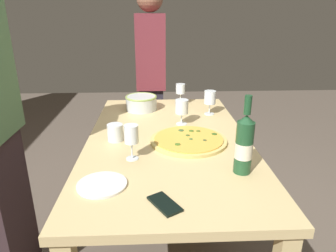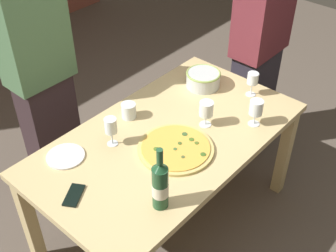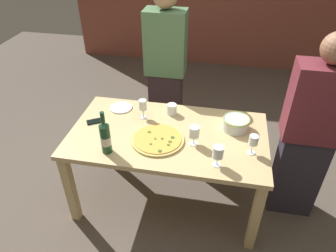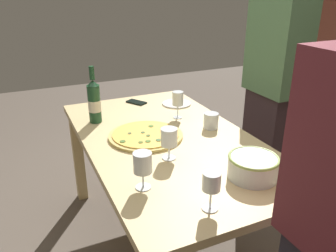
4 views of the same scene
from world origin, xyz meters
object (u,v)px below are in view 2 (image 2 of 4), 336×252
Objects in this scene: wine_bottle at (160,185)px; person_guest_left at (40,75)px; wine_glass_by_bottle at (206,109)px; person_host at (259,49)px; side_plate at (66,156)px; dining_table at (168,148)px; serving_bowl at (203,79)px; wine_glass_near_pizza at (111,127)px; wine_glass_far_left at (253,80)px; wine_glass_far_right at (256,108)px; cell_phone at (74,195)px; cup_amber at (129,111)px; pizza at (176,148)px.

wine_bottle is 0.21× the size of person_guest_left.
person_host reaches higher than wine_glass_by_bottle.
dining_table is at bearing -30.76° from side_plate.
serving_bowl is (0.54, 0.17, 0.15)m from dining_table.
wine_glass_by_bottle is at bearing 7.38° from person_host.
wine_glass_by_bottle is (0.48, -0.28, -0.01)m from wine_glass_near_pizza.
wine_glass_far_right reaches higher than wine_glass_far_left.
wine_bottle is at bearing -142.57° from dining_table.
wine_glass_far_right is 1.12m from cell_phone.
wine_glass_far_right is (0.19, -0.21, 0.00)m from wine_glass_by_bottle.
wine_bottle is 0.72m from cup_amber.
cell_phone is 0.97m from person_guest_left.
serving_bowl is at bearing -12.41° from cup_amber.
person_guest_left reaches higher than cup_amber.
serving_bowl is 1.37× the size of wine_glass_far_right.
wine_glass_near_pizza is 1.36m from person_host.
dining_table is 0.93× the size of person_guest_left.
wine_glass_by_bottle and wine_glass_far_left have the same top height.
person_host is (0.88, 0.19, -0.04)m from wine_glass_by_bottle.
wine_glass_far_left is 0.09× the size of person_guest_left.
person_guest_left is (0.21, 1.21, -0.01)m from wine_bottle.
serving_bowl is 0.13× the size of person_guest_left.
cell_phone is at bearing -120.29° from side_plate.
dining_table is 7.09× the size of serving_bowl.
person_guest_left is at bearing 63.77° from side_plate.
side_plate is (-0.24, 0.11, -0.12)m from wine_glass_near_pizza.
person_host reaches higher than wine_glass_near_pizza.
wine_glass_far_right is at bearing -22.28° from pizza.
cup_amber is (-0.02, 0.29, 0.14)m from dining_table.
serving_bowl is 1.04m from person_guest_left.
cell_phone is (-0.24, 0.35, -0.13)m from wine_bottle.
wine_bottle reaches higher than wine_glass_far_left.
cell_phone is (-0.64, 0.04, 0.10)m from dining_table.
serving_bowl is at bearing 24.95° from pizza.
pizza is 2.41× the size of wine_glass_near_pizza.
wine_bottle is 1.23m from person_guest_left.
wine_glass_near_pizza reaches higher than wine_glass_by_bottle.
wine_glass_by_bottle is 0.77× the size of side_plate.
person_guest_left is at bearing 106.22° from cup_amber.
wine_glass_near_pizza is at bearing 144.06° from dining_table.
wine_glass_by_bottle is at bearing -140.10° from serving_bowl.
wine_glass_far_right is (0.48, -0.19, 0.11)m from pizza.
wine_bottle is 0.66m from wine_glass_by_bottle.
wine_bottle is at bearing -81.64° from side_plate.
wine_glass_far_right reaches higher than cup_amber.
wine_glass_by_bottle reaches higher than cup_amber.
dining_table is 0.32m from cup_amber.
person_host is 0.95× the size of person_guest_left.
wine_glass_far_left is 0.77× the size of side_plate.
side_plate is (-1.03, 0.13, -0.05)m from serving_bowl.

